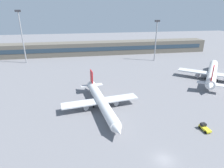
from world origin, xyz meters
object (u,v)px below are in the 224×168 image
baggage_tug_yellow (204,128)px  floodlight_tower_west (22,34)px  airplane_near (101,102)px  floodlight_tower_east (156,38)px  airplane_mid (212,72)px

baggage_tug_yellow → floodlight_tower_west: floodlight_tower_west is taller
airplane_near → floodlight_tower_east: floodlight_tower_east is taller
baggage_tug_yellow → airplane_near: bearing=148.0°
airplane_mid → baggage_tug_yellow: airplane_mid is taller
airplane_mid → baggage_tug_yellow: bearing=-128.1°
baggage_tug_yellow → floodlight_tower_west: size_ratio=0.12×
airplane_mid → baggage_tug_yellow: size_ratio=9.77×
airplane_near → baggage_tug_yellow: 31.67m
airplane_mid → floodlight_tower_east: (-13.80, 38.16, 11.32)m
baggage_tug_yellow → floodlight_tower_east: 77.85m
floodlight_tower_east → airplane_mid: bearing=-70.1°
baggage_tug_yellow → floodlight_tower_west: 107.36m
airplane_near → floodlight_tower_east: (41.98, 58.34, 11.80)m
airplane_near → airplane_mid: bearing=19.9°
airplane_mid → floodlight_tower_east: floodlight_tower_east is taller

